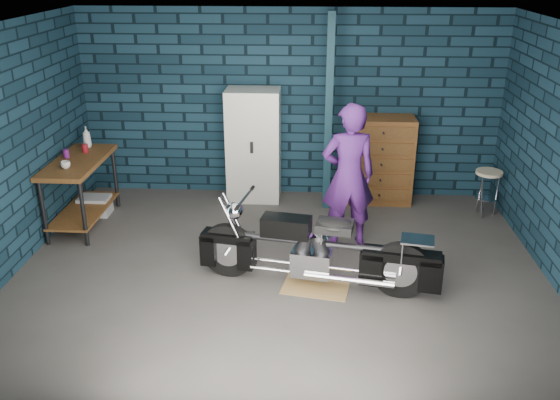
# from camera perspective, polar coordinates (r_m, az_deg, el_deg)

# --- Properties ---
(ground) EXTENTS (6.00, 6.00, 0.00)m
(ground) POSITION_cam_1_polar(r_m,az_deg,el_deg) (6.79, -0.04, -7.03)
(ground) COLOR #44413F
(ground) RESTS_ON ground
(room_walls) EXTENTS (6.02, 5.01, 2.71)m
(room_walls) POSITION_cam_1_polar(r_m,az_deg,el_deg) (6.62, 0.24, 9.90)
(room_walls) COLOR #0D222E
(room_walls) RESTS_ON ground
(support_post) EXTENTS (0.10, 0.10, 2.70)m
(support_post) POSITION_cam_1_polar(r_m,az_deg,el_deg) (8.10, 4.70, 8.17)
(support_post) COLOR #13313C
(support_post) RESTS_ON ground
(workbench) EXTENTS (0.60, 1.40, 0.91)m
(workbench) POSITION_cam_1_polar(r_m,az_deg,el_deg) (8.22, -18.54, 0.69)
(workbench) COLOR brown
(workbench) RESTS_ON ground
(drip_mat) EXTENTS (0.79, 0.65, 0.01)m
(drip_mat) POSITION_cam_1_polar(r_m,az_deg,el_deg) (6.56, 3.50, -8.19)
(drip_mat) COLOR olive
(drip_mat) RESTS_ON ground
(motorcycle) EXTENTS (2.30, 1.00, 0.98)m
(motorcycle) POSITION_cam_1_polar(r_m,az_deg,el_deg) (6.33, 3.61, -4.39)
(motorcycle) COLOR black
(motorcycle) RESTS_ON ground
(person) EXTENTS (0.71, 0.53, 1.79)m
(person) POSITION_cam_1_polar(r_m,az_deg,el_deg) (7.16, 6.60, 2.31)
(person) COLOR #501F75
(person) RESTS_ON ground
(storage_bin) EXTENTS (0.42, 0.30, 0.26)m
(storage_bin) POSITION_cam_1_polar(r_m,az_deg,el_deg) (8.62, -17.38, -0.50)
(storage_bin) COLOR #94979C
(storage_bin) RESTS_ON ground
(locker) EXTENTS (0.76, 0.54, 1.62)m
(locker) POSITION_cam_1_polar(r_m,az_deg,el_deg) (8.56, -2.56, 5.27)
(locker) COLOR silver
(locker) RESTS_ON ground
(tool_chest) EXTENTS (0.94, 0.52, 1.25)m
(tool_chest) POSITION_cam_1_polar(r_m,az_deg,el_deg) (8.63, 9.54, 3.81)
(tool_chest) COLOR brown
(tool_chest) RESTS_ON ground
(shop_stool) EXTENTS (0.41, 0.41, 0.65)m
(shop_stool) POSITION_cam_1_polar(r_m,az_deg,el_deg) (8.59, 19.24, 0.61)
(shop_stool) COLOR #BFB090
(shop_stool) RESTS_ON ground
(cup_a) EXTENTS (0.14, 0.14, 0.09)m
(cup_a) POSITION_cam_1_polar(r_m,az_deg,el_deg) (7.77, -19.94, 3.20)
(cup_a) COLOR #BFB090
(cup_a) RESTS_ON workbench
(mug_purple) EXTENTS (0.08, 0.08, 0.11)m
(mug_purple) POSITION_cam_1_polar(r_m,az_deg,el_deg) (8.19, -19.89, 4.23)
(mug_purple) COLOR #661B6E
(mug_purple) RESTS_ON workbench
(mug_red) EXTENTS (0.08, 0.08, 0.11)m
(mug_red) POSITION_cam_1_polar(r_m,az_deg,el_deg) (8.33, -18.26, 4.76)
(mug_red) COLOR maroon
(mug_red) RESTS_ON workbench
(bottle) EXTENTS (0.15, 0.15, 0.29)m
(bottle) POSITION_cam_1_polar(r_m,az_deg,el_deg) (8.54, -18.11, 5.81)
(bottle) COLOR #94979C
(bottle) RESTS_ON workbench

